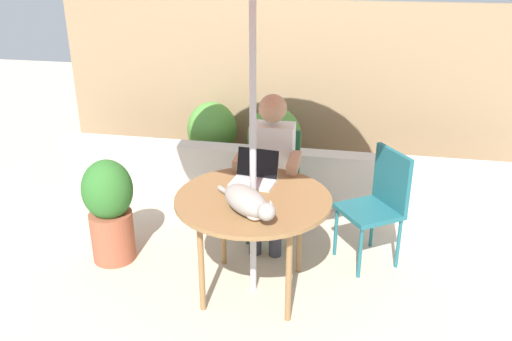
# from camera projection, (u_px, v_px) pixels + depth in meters

# --- Properties ---
(ground_plane) EXTENTS (14.00, 14.00, 0.00)m
(ground_plane) POSITION_uv_depth(u_px,v_px,m) (253.00, 289.00, 3.84)
(ground_plane) COLOR beige
(fence_back) EXTENTS (4.94, 0.08, 1.78)m
(fence_back) POSITION_uv_depth(u_px,v_px,m) (296.00, 90.00, 5.50)
(fence_back) COLOR #937756
(fence_back) RESTS_ON ground
(planter_wall_low) EXTENTS (4.44, 0.20, 0.53)m
(planter_wall_low) POSITION_uv_depth(u_px,v_px,m) (283.00, 177.00, 5.02)
(planter_wall_low) COLOR beige
(planter_wall_low) RESTS_ON ground
(patio_table) EXTENTS (1.05, 1.05, 0.73)m
(patio_table) POSITION_uv_depth(u_px,v_px,m) (253.00, 205.00, 3.57)
(patio_table) COLOR olive
(patio_table) RESTS_ON ground
(chair_occupied) EXTENTS (0.40, 0.40, 0.89)m
(chair_occupied) POSITION_uv_depth(u_px,v_px,m) (274.00, 175.00, 4.41)
(chair_occupied) COLOR #194C2D
(chair_occupied) RESTS_ON ground
(chair_empty) EXTENTS (0.56, 0.56, 0.89)m
(chair_empty) POSITION_uv_depth(u_px,v_px,m) (379.00, 198.00, 4.00)
(chair_empty) COLOR #1E606B
(chair_empty) RESTS_ON ground
(person_seated) EXTENTS (0.48, 0.48, 1.23)m
(person_seated) POSITION_uv_depth(u_px,v_px,m) (271.00, 163.00, 4.20)
(person_seated) COLOR white
(person_seated) RESTS_ON ground
(laptop) EXTENTS (0.33, 0.29, 0.21)m
(laptop) POSITION_uv_depth(u_px,v_px,m) (256.00, 172.00, 3.77)
(laptop) COLOR silver
(laptop) RESTS_ON patio_table
(cat) EXTENTS (0.47, 0.51, 0.17)m
(cat) POSITION_uv_depth(u_px,v_px,m) (248.00, 202.00, 3.29)
(cat) COLOR gray
(cat) RESTS_ON patio_table
(potted_plant_near_fence) EXTENTS (0.53, 0.53, 0.85)m
(potted_plant_near_fence) POSITION_uv_depth(u_px,v_px,m) (274.00, 145.00, 5.23)
(potted_plant_near_fence) COLOR #595654
(potted_plant_near_fence) RESTS_ON ground
(potted_plant_by_chair) EXTENTS (0.51, 0.51, 0.81)m
(potted_plant_by_chair) POSITION_uv_depth(u_px,v_px,m) (212.00, 137.00, 5.53)
(potted_plant_by_chair) COLOR #9E5138
(potted_plant_by_chair) RESTS_ON ground
(potted_plant_corner) EXTENTS (0.38, 0.38, 0.83)m
(potted_plant_corner) POSITION_uv_depth(u_px,v_px,m) (109.00, 208.00, 4.04)
(potted_plant_corner) COLOR #9E5138
(potted_plant_corner) RESTS_ON ground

